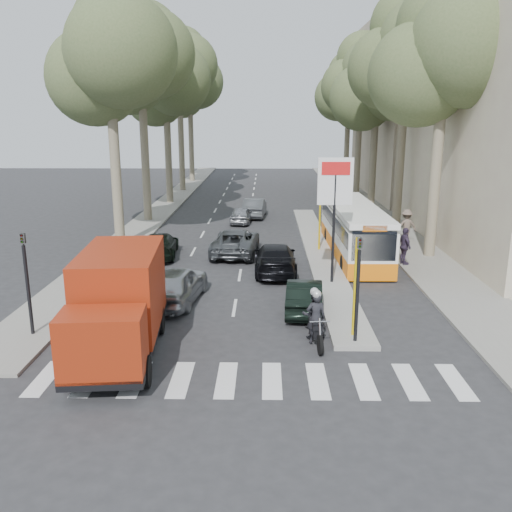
# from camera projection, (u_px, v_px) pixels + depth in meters

# --- Properties ---
(ground) EXTENTS (120.00, 120.00, 0.00)m
(ground) POSITION_uv_depth(u_px,v_px,m) (257.00, 327.00, 19.27)
(ground) COLOR #28282B
(ground) RESTS_ON ground
(sidewalk_right) EXTENTS (3.20, 70.00, 0.12)m
(sidewalk_right) POSITION_uv_depth(u_px,v_px,m) (369.00, 209.00, 43.31)
(sidewalk_right) COLOR gray
(sidewalk_right) RESTS_ON ground
(median_left) EXTENTS (2.40, 64.00, 0.12)m
(median_left) POSITION_uv_depth(u_px,v_px,m) (169.00, 203.00, 46.49)
(median_left) COLOR gray
(median_left) RESTS_ON ground
(traffic_island) EXTENTS (1.50, 26.00, 0.16)m
(traffic_island) POSITION_uv_depth(u_px,v_px,m) (319.00, 251.00, 29.84)
(traffic_island) COLOR gray
(traffic_island) RESTS_ON ground
(building_far) EXTENTS (11.00, 20.00, 16.00)m
(building_far) POSITION_uv_depth(u_px,v_px,m) (431.00, 108.00, 49.91)
(building_far) COLOR #B7A88E
(building_far) RESTS_ON ground
(billboard) EXTENTS (1.50, 12.10, 5.60)m
(billboard) POSITION_uv_depth(u_px,v_px,m) (335.00, 202.00, 23.12)
(billboard) COLOR yellow
(billboard) RESTS_ON ground
(traffic_light_island) EXTENTS (0.16, 0.41, 3.60)m
(traffic_light_island) POSITION_uv_depth(u_px,v_px,m) (358.00, 272.00, 17.14)
(traffic_light_island) COLOR black
(traffic_light_island) RESTS_ON ground
(traffic_light_left) EXTENTS (0.16, 0.41, 3.60)m
(traffic_light_left) POSITION_uv_depth(u_px,v_px,m) (26.00, 266.00, 17.81)
(traffic_light_left) COLOR black
(traffic_light_left) RESTS_ON ground
(tree_l_a) EXTENTS (7.40, 7.20, 14.10)m
(tree_l_a) POSITION_uv_depth(u_px,v_px,m) (111.00, 55.00, 28.52)
(tree_l_a) COLOR #6B604C
(tree_l_a) RESTS_ON ground
(tree_l_b) EXTENTS (7.40, 7.20, 14.88)m
(tree_l_b) POSITION_uv_depth(u_px,v_px,m) (142.00, 57.00, 36.09)
(tree_l_b) COLOR #6B604C
(tree_l_b) RESTS_ON ground
(tree_l_c) EXTENTS (7.40, 7.20, 13.71)m
(tree_l_c) POSITION_uv_depth(u_px,v_px,m) (167.00, 81.00, 44.09)
(tree_l_c) COLOR #6B604C
(tree_l_c) RESTS_ON ground
(tree_l_d) EXTENTS (7.40, 7.20, 15.66)m
(tree_l_d) POSITION_uv_depth(u_px,v_px,m) (180.00, 67.00, 51.41)
(tree_l_d) COLOR #6B604C
(tree_l_d) RESTS_ON ground
(tree_l_e) EXTENTS (7.40, 7.20, 14.49)m
(tree_l_e) POSITION_uv_depth(u_px,v_px,m) (191.00, 84.00, 59.41)
(tree_l_e) COLOR #6B604C
(tree_l_e) RESTS_ON ground
(tree_r_a) EXTENTS (7.40, 7.20, 14.10)m
(tree_r_a) POSITION_uv_depth(u_px,v_px,m) (448.00, 50.00, 26.30)
(tree_r_a) COLOR #6B604C
(tree_r_a) RESTS_ON ground
(tree_r_b) EXTENTS (7.40, 7.20, 15.27)m
(tree_r_b) POSITION_uv_depth(u_px,v_px,m) (409.00, 48.00, 33.78)
(tree_r_b) COLOR #6B604C
(tree_r_b) RESTS_ON ground
(tree_r_c) EXTENTS (7.40, 7.20, 13.32)m
(tree_r_c) POSITION_uv_depth(u_px,v_px,m) (378.00, 84.00, 41.96)
(tree_r_c) COLOR #6B604C
(tree_r_c) RESTS_ON ground
(tree_r_d) EXTENTS (7.40, 7.20, 14.88)m
(tree_r_d) POSITION_uv_depth(u_px,v_px,m) (363.00, 73.00, 49.35)
(tree_r_d) COLOR #6B604C
(tree_r_d) RESTS_ON ground
(tree_r_e) EXTENTS (7.40, 7.20, 14.10)m
(tree_r_e) POSITION_uv_depth(u_px,v_px,m) (350.00, 86.00, 57.27)
(tree_r_e) COLOR #6B604C
(tree_r_e) RESTS_ON ground
(silver_hatchback) EXTENTS (2.34, 4.62, 1.51)m
(silver_hatchback) POSITION_uv_depth(u_px,v_px,m) (176.00, 284.00, 21.67)
(silver_hatchback) COLOR #ACB0B5
(silver_hatchback) RESTS_ON ground
(dark_hatchback) EXTENTS (1.63, 3.90, 1.25)m
(dark_hatchback) POSITION_uv_depth(u_px,v_px,m) (304.00, 295.00, 20.72)
(dark_hatchback) COLOR black
(dark_hatchback) RESTS_ON ground
(queue_car_a) EXTENTS (2.63, 5.14, 1.39)m
(queue_car_a) POSITION_uv_depth(u_px,v_px,m) (236.00, 242.00, 29.27)
(queue_car_a) COLOR #4D5054
(queue_car_a) RESTS_ON ground
(queue_car_b) EXTENTS (1.99, 4.82, 1.39)m
(queue_car_b) POSITION_uv_depth(u_px,v_px,m) (275.00, 258.00, 25.86)
(queue_car_b) COLOR black
(queue_car_b) RESTS_ON ground
(queue_car_c) EXTENTS (1.70, 3.54, 1.17)m
(queue_car_c) POSITION_uv_depth(u_px,v_px,m) (242.00, 215.00, 37.81)
(queue_car_c) COLOR #9C9EA4
(queue_car_c) RESTS_ON ground
(queue_car_d) EXTENTS (1.79, 4.31, 1.39)m
(queue_car_d) POSITION_uv_depth(u_px,v_px,m) (255.00, 208.00, 40.13)
(queue_car_d) COLOR #54585D
(queue_car_d) RESTS_ON ground
(queue_car_e) EXTENTS (2.16, 4.52, 1.27)m
(queue_car_e) POSITION_uv_depth(u_px,v_px,m) (160.00, 245.00, 28.80)
(queue_car_e) COLOR black
(queue_car_e) RESTS_ON ground
(red_truck) EXTENTS (2.77, 6.21, 3.22)m
(red_truck) POSITION_uv_depth(u_px,v_px,m) (119.00, 303.00, 16.69)
(red_truck) COLOR black
(red_truck) RESTS_ON ground
(city_bus) EXTENTS (2.40, 10.36, 2.72)m
(city_bus) POSITION_uv_depth(u_px,v_px,m) (354.00, 229.00, 28.94)
(city_bus) COLOR orange
(city_bus) RESTS_ON ground
(motorcycle) EXTENTS (0.84, 2.22, 1.89)m
(motorcycle) POSITION_uv_depth(u_px,v_px,m) (315.00, 318.00, 17.80)
(motorcycle) COLOR black
(motorcycle) RESTS_ON ground
(pedestrian_near) EXTENTS (0.78, 1.18, 1.85)m
(pedestrian_near) POSITION_uv_depth(u_px,v_px,m) (405.00, 246.00, 26.77)
(pedestrian_near) COLOR #392D44
(pedestrian_near) RESTS_ON sidewalk_right
(pedestrian_far) EXTENTS (1.33, 0.75, 1.95)m
(pedestrian_far) POSITION_uv_depth(u_px,v_px,m) (406.00, 226.00, 31.41)
(pedestrian_far) COLOR #6E5D52
(pedestrian_far) RESTS_ON sidewalk_right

